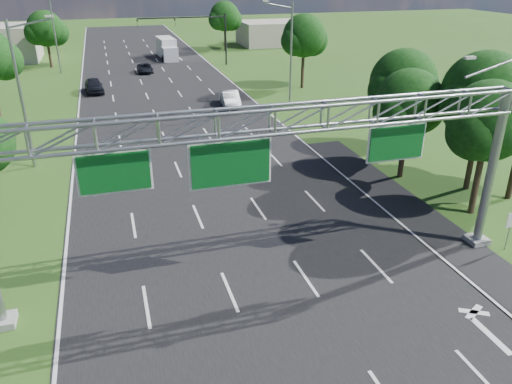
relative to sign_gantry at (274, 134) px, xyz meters
name	(u,v)px	position (x,y,z in m)	size (l,w,h in m)	color
ground	(194,151)	(-0.33, 18.00, -6.89)	(220.00, 220.00, 0.00)	#305318
road	(194,151)	(-0.33, 18.00, -6.89)	(18.00, 180.00, 0.02)	black
road_flare	(432,228)	(9.87, 2.00, -6.89)	(3.00, 30.00, 0.02)	black
sign_gantry	(274,134)	(0.00, 0.00, 0.00)	(23.50, 1.00, 9.56)	gray
regulatory_sign	(511,223)	(12.07, -1.02, -5.38)	(0.60, 0.08, 2.10)	gray
traffic_signal	(201,28)	(7.15, 53.00, -1.72)	(12.21, 0.24, 7.00)	black
streetlight_l_near	(23,89)	(-11.63, 18.00, -1.31)	(2.97, 0.22, 10.16)	gray
streetlight_l_far	(56,29)	(-11.63, 53.00, -1.31)	(2.97, 0.22, 10.16)	gray
streetlight_r_mid	(289,51)	(10.97, 28.00, -1.31)	(2.97, 0.22, 10.16)	gray
tree_cluster_right	(459,103)	(14.47, 7.19, -1.58)	(9.91, 14.60, 8.68)	#2D2116
tree_verge_lc	(46,30)	(-13.25, 58.04, -1.92)	(5.76, 4.80, 7.62)	#2D2116
tree_verge_rd	(304,38)	(15.75, 36.04, -1.26)	(5.76, 4.80, 8.28)	#2D2116
tree_verge_re	(225,18)	(13.75, 66.04, -1.70)	(5.76, 4.80, 7.84)	#2D2116
building_right	(274,33)	(23.67, 70.00, -4.89)	(12.00, 9.00, 4.00)	#A69E8C
car_queue_b	(145,68)	(-1.06, 50.39, -6.32)	(1.90, 4.12, 1.15)	black
car_queue_c	(94,86)	(-7.61, 40.38, -6.10)	(1.86, 4.63, 1.58)	black
car_queue_d	(230,99)	(5.57, 30.06, -6.13)	(1.62, 4.65, 1.53)	silver
box_truck	(167,49)	(3.28, 60.90, -5.48)	(2.61, 7.91, 2.95)	silver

